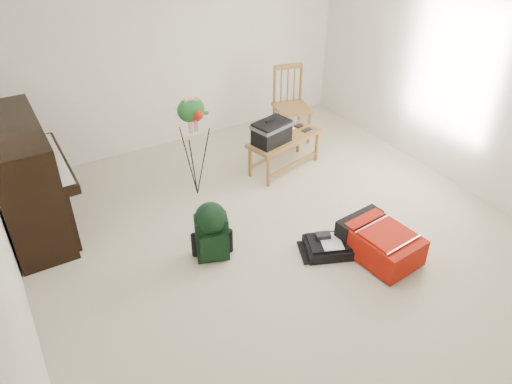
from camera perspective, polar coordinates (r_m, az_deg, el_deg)
floor at (r=5.33m, az=3.27°, el=-5.89°), size 5.00×5.50×0.01m
wall_back at (r=6.90m, az=-9.34°, el=15.25°), size 5.00×0.04×2.50m
wall_right at (r=6.27m, az=23.60°, el=10.96°), size 0.04×5.50×2.50m
piano at (r=5.72m, az=-24.73°, el=1.09°), size 0.71×1.50×1.25m
bench at (r=6.26m, az=2.06°, el=6.78°), size 1.09×0.64×0.78m
dining_chair at (r=7.12m, az=3.94°, el=9.85°), size 0.55×0.55×1.05m
red_suitcase at (r=5.23m, az=13.58°, el=-5.32°), size 0.60×0.83×0.33m
black_duffel at (r=5.23m, az=8.23°, el=-6.15°), size 0.58×0.52×0.20m
green_backpack at (r=4.96m, az=-5.09°, el=-4.22°), size 0.37×0.34×0.65m
flower_stand at (r=5.80m, az=-7.10°, el=5.00°), size 0.44×0.44×1.28m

